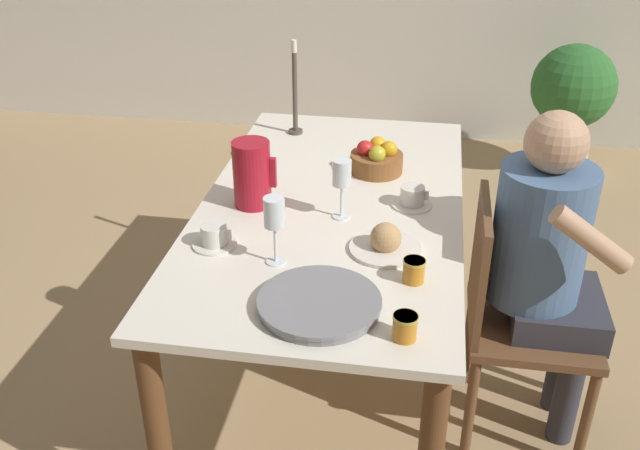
# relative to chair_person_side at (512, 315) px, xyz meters

# --- Properties ---
(ground_plane) EXTENTS (20.00, 20.00, 0.00)m
(ground_plane) POSITION_rel_chair_person_side_xyz_m (-0.63, 0.15, -0.47)
(ground_plane) COLOR tan
(dining_table) EXTENTS (0.89, 1.65, 0.76)m
(dining_table) POSITION_rel_chair_person_side_xyz_m (-0.63, 0.15, 0.18)
(dining_table) COLOR silver
(dining_table) RESTS_ON ground_plane
(chair_person_side) EXTENTS (0.42, 0.42, 0.87)m
(chair_person_side) POSITION_rel_chair_person_side_xyz_m (0.00, 0.00, 0.00)
(chair_person_side) COLOR brown
(chair_person_side) RESTS_ON ground_plane
(person_seated) EXTENTS (0.39, 0.41, 1.18)m
(person_seated) POSITION_rel_chair_person_side_xyz_m (0.08, 0.02, 0.23)
(person_seated) COLOR #33333D
(person_seated) RESTS_ON ground_plane
(red_pitcher) EXTENTS (0.15, 0.13, 0.23)m
(red_pitcher) POSITION_rel_chair_person_side_xyz_m (-0.90, 0.09, 0.41)
(red_pitcher) COLOR #A31423
(red_pitcher) RESTS_ON dining_table
(wine_glass_water) EXTENTS (0.06, 0.06, 0.21)m
(wine_glass_water) POSITION_rel_chair_person_side_xyz_m (-0.59, 0.05, 0.44)
(wine_glass_water) COLOR white
(wine_glass_water) RESTS_ON dining_table
(wine_glass_juice) EXTENTS (0.06, 0.06, 0.21)m
(wine_glass_juice) POSITION_rel_chair_person_side_xyz_m (-0.74, -0.26, 0.45)
(wine_glass_juice) COLOR white
(wine_glass_juice) RESTS_ON dining_table
(teacup_near_person) EXTENTS (0.14, 0.14, 0.07)m
(teacup_near_person) POSITION_rel_chair_person_side_xyz_m (-0.95, -0.19, 0.32)
(teacup_near_person) COLOR silver
(teacup_near_person) RESTS_ON dining_table
(teacup_across) EXTENTS (0.14, 0.14, 0.07)m
(teacup_across) POSITION_rel_chair_person_side_xyz_m (-0.36, 0.17, 0.32)
(teacup_across) COLOR silver
(teacup_across) RESTS_ON dining_table
(serving_tray) EXTENTS (0.34, 0.34, 0.03)m
(serving_tray) POSITION_rel_chair_person_side_xyz_m (-0.58, -0.47, 0.31)
(serving_tray) COLOR gray
(serving_tray) RESTS_ON dining_table
(bread_plate) EXTENTS (0.22, 0.22, 0.10)m
(bread_plate) POSITION_rel_chair_person_side_xyz_m (-0.43, -0.14, 0.32)
(bread_plate) COLOR silver
(bread_plate) RESTS_ON dining_table
(jam_jar_amber) EXTENTS (0.07, 0.07, 0.07)m
(jam_jar_amber) POSITION_rel_chair_person_side_xyz_m (-0.34, -0.56, 0.33)
(jam_jar_amber) COLOR #C67A1E
(jam_jar_amber) RESTS_ON dining_table
(jam_jar_red) EXTENTS (0.07, 0.07, 0.07)m
(jam_jar_red) POSITION_rel_chair_person_side_xyz_m (-0.33, -0.29, 0.33)
(jam_jar_red) COLOR #C67A1E
(jam_jar_red) RESTS_ON dining_table
(fruit_bowl) EXTENTS (0.20, 0.20, 0.12)m
(fruit_bowl) POSITION_rel_chair_person_side_xyz_m (-0.51, 0.43, 0.34)
(fruit_bowl) COLOR brown
(fruit_bowl) RESTS_ON dining_table
(candlestick_tall) EXTENTS (0.06, 0.06, 0.39)m
(candlestick_tall) POSITION_rel_chair_person_side_xyz_m (-0.88, 0.76, 0.45)
(candlestick_tall) COLOR #4C4238
(candlestick_tall) RESTS_ON dining_table
(potted_plant) EXTENTS (0.49, 0.49, 0.80)m
(potted_plant) POSITION_rel_chair_person_side_xyz_m (0.49, 2.24, 0.03)
(potted_plant) COLOR beige
(potted_plant) RESTS_ON ground_plane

